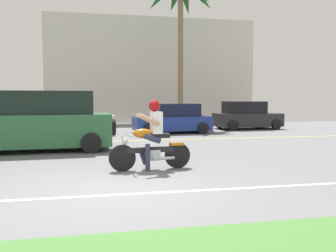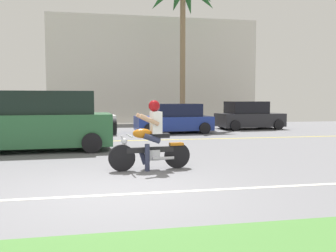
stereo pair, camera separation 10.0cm
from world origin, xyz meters
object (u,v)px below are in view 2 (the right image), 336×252
suv_nearby (38,122)px  parked_car_2 (175,119)px  motorcyclist (151,141)px  parked_car_1 (69,119)px  parked_car_3 (249,116)px

suv_nearby → parked_car_2: 7.78m
motorcyclist → suv_nearby: 5.05m
motorcyclist → parked_car_1: size_ratio=0.48×
parked_car_3 → parked_car_2: bearing=-161.8°
parked_car_3 → parked_car_1: bearing=-171.6°
suv_nearby → parked_car_1: bearing=83.5°
parked_car_1 → parked_car_3: parked_car_1 is taller
motorcyclist → suv_nearby: suv_nearby is taller
motorcyclist → parked_car_3: motorcyclist is taller
parked_car_1 → parked_car_3: (9.71, 1.44, -0.03)m
parked_car_2 → parked_car_3: 4.84m
motorcyclist → parked_car_3: (7.16, 10.71, 0.01)m
parked_car_1 → parked_car_2: 5.11m
motorcyclist → parked_car_2: bearing=74.4°
suv_nearby → parked_car_2: bearing=42.7°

